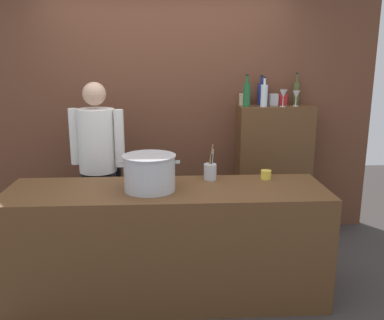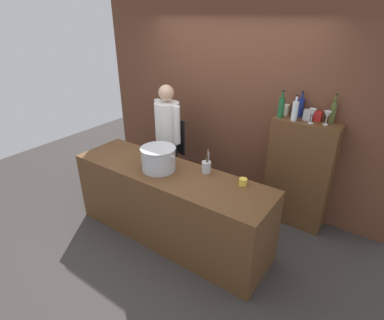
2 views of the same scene
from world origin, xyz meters
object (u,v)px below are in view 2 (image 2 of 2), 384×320
object	(u,v)px
wine_glass_short	(327,115)
butter_jar	(243,182)
wine_bottle_green	(281,107)
wine_glass_tall	(313,113)
chef	(168,134)
wine_bottle_olive	(333,112)
utensil_crock	(206,167)
spice_tin_red	(318,116)
spice_tin_cream	(285,109)
stockpot_large	(159,159)
wine_bottle_clear	(295,111)
wine_bottle_cobalt	(301,107)
spice_tin_silver	(308,115)

from	to	relation	value
wine_glass_short	butter_jar	bearing A→B (deg)	-117.98
wine_bottle_green	wine_glass_tall	world-z (taller)	wine_bottle_green
chef	wine_bottle_olive	bearing A→B (deg)	-150.75
utensil_crock	spice_tin_red	bearing A→B (deg)	50.62
wine_bottle_green	spice_tin_cream	distance (m)	0.17
chef	wine_glass_tall	world-z (taller)	chef
stockpot_large	spice_tin_red	world-z (taller)	spice_tin_red
wine_glass_short	wine_bottle_olive	bearing A→B (deg)	73.69
stockpot_large	spice_tin_red	distance (m)	1.89
chef	wine_bottle_olive	world-z (taller)	wine_bottle_olive
wine_bottle_clear	spice_tin_red	xyz separation A→B (m)	(0.23, 0.15, -0.06)
wine_glass_short	wine_glass_tall	xyz separation A→B (m)	(-0.15, -0.05, 0.01)
wine_bottle_clear	wine_bottle_olive	size ratio (longest dim) A/B	0.90
wine_bottle_green	spice_tin_red	xyz separation A→B (m)	(0.40, 0.13, -0.07)
chef	wine_glass_short	world-z (taller)	chef
wine_bottle_cobalt	wine_bottle_olive	size ratio (longest dim) A/B	0.93
spice_tin_red	wine_bottle_olive	bearing A→B (deg)	5.44
chef	wine_bottle_green	xyz separation A→B (m)	(1.44, 0.37, 0.55)
butter_jar	wine_glass_tall	bearing A→B (deg)	68.31
chef	wine_bottle_cobalt	size ratio (longest dim) A/B	5.44
wine_glass_short	spice_tin_cream	bearing A→B (deg)	166.85
wine_bottle_cobalt	wine_glass_tall	bearing A→B (deg)	-42.32
utensil_crock	wine_glass_tall	bearing A→B (deg)	47.43
stockpot_large	wine_bottle_olive	world-z (taller)	wine_bottle_olive
wine_glass_tall	chef	bearing A→B (deg)	-169.06
wine_bottle_clear	wine_bottle_green	xyz separation A→B (m)	(-0.17, 0.02, 0.01)
wine_bottle_cobalt	wine_bottle_olive	bearing A→B (deg)	-1.61
wine_bottle_green	wine_bottle_olive	size ratio (longest dim) A/B	0.97
utensil_crock	wine_glass_short	world-z (taller)	wine_glass_short
utensil_crock	wine_bottle_cobalt	size ratio (longest dim) A/B	0.96
butter_jar	wine_glass_short	distance (m)	1.21
wine_bottle_green	wine_glass_short	size ratio (longest dim) A/B	2.02
utensil_crock	spice_tin_silver	world-z (taller)	spice_tin_silver
chef	spice_tin_red	world-z (taller)	chef
spice_tin_cream	spice_tin_red	distance (m)	0.40
wine_bottle_olive	spice_tin_silver	bearing A→B (deg)	-166.24
butter_jar	spice_tin_red	distance (m)	1.22
wine_bottle_clear	chef	bearing A→B (deg)	-167.91
spice_tin_red	spice_tin_cream	bearing A→B (deg)	176.43
wine_bottle_clear	spice_tin_cream	world-z (taller)	wine_bottle_clear
wine_bottle_cobalt	spice_tin_red	distance (m)	0.23
wine_bottle_green	wine_glass_short	distance (m)	0.51
spice_tin_cream	spice_tin_red	size ratio (longest dim) A/B	1.08
wine_bottle_olive	wine_bottle_green	bearing A→B (deg)	-165.51
wine_bottle_olive	spice_tin_cream	size ratio (longest dim) A/B	2.82
wine_glass_short	spice_tin_red	world-z (taller)	wine_glass_short
wine_bottle_clear	spice_tin_silver	xyz separation A→B (m)	(0.12, 0.10, -0.06)
wine_glass_tall	utensil_crock	bearing A→B (deg)	-132.57
wine_bottle_olive	wine_glass_short	distance (m)	0.11
wine_bottle_olive	spice_tin_silver	world-z (taller)	wine_bottle_olive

